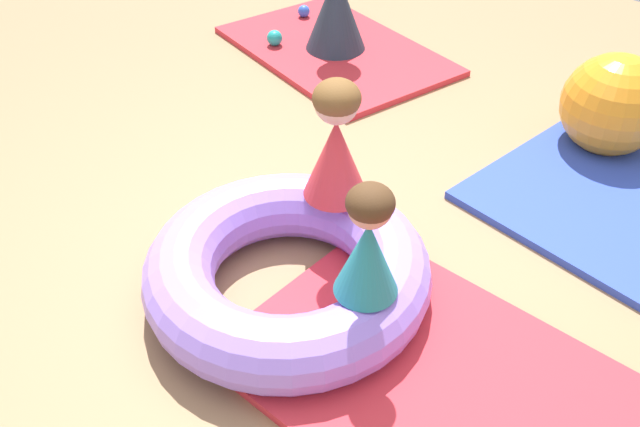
{
  "coord_description": "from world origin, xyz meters",
  "views": [
    {
      "loc": [
        1.41,
        -1.6,
        2.08
      ],
      "look_at": [
        -0.05,
        0.06,
        0.32
      ],
      "focal_mm": 39.06,
      "sensor_mm": 36.0,
      "label": 1
    }
  ],
  "objects": [
    {
      "name": "play_ball_blue",
      "position": [
        -1.9,
        1.99,
        0.08
      ],
      "size": [
        0.09,
        0.09,
        0.09
      ],
      "primitive_type": "sphere",
      "color": "blue",
      "rests_on": "gym_mat_near_left"
    },
    {
      "name": "exercise_ball_large",
      "position": [
        0.45,
        1.8,
        0.27
      ],
      "size": [
        0.54,
        0.54,
        0.54
      ],
      "primitive_type": "sphere",
      "color": "orange",
      "rests_on": "ground"
    },
    {
      "name": "ground_plane",
      "position": [
        0.0,
        0.0,
        0.0
      ],
      "size": [
        8.0,
        8.0,
        0.0
      ],
      "primitive_type": "plane",
      "color": "#93704C"
    },
    {
      "name": "inflatable_cushion",
      "position": [
        -0.05,
        -0.14,
        0.14
      ],
      "size": [
        1.17,
        1.17,
        0.29
      ],
      "primitive_type": "torus",
      "color": "#9975EA",
      "rests_on": "ground"
    },
    {
      "name": "gym_mat_center_rear",
      "position": [
        0.79,
        -0.12,
        0.02
      ],
      "size": [
        1.72,
        1.03,
        0.04
      ],
      "primitive_type": "cube",
      "rotation": [
        0.0,
        0.0,
        -0.01
      ],
      "color": "red",
      "rests_on": "ground"
    },
    {
      "name": "child_in_teal",
      "position": [
        0.34,
        -0.13,
        0.51
      ],
      "size": [
        0.32,
        0.32,
        0.46
      ],
      "rotation": [
        0.0,
        0.0,
        2.06
      ],
      "color": "teal",
      "rests_on": "inflatable_cushion"
    },
    {
      "name": "play_ball_teal",
      "position": [
        -1.72,
        1.5,
        0.09
      ],
      "size": [
        0.11,
        0.11,
        0.11
      ],
      "primitive_type": "sphere",
      "color": "teal",
      "rests_on": "gym_mat_near_left"
    },
    {
      "name": "child_in_red",
      "position": [
        -0.12,
        0.24,
        0.55
      ],
      "size": [
        0.39,
        0.39,
        0.54
      ],
      "rotation": [
        0.0,
        0.0,
        2.39
      ],
      "color": "red",
      "rests_on": "inflatable_cushion"
    },
    {
      "name": "gym_mat_near_left",
      "position": [
        -1.39,
        1.74,
        0.02
      ],
      "size": [
        1.73,
        1.32,
        0.04
      ],
      "primitive_type": "cube",
      "rotation": [
        0.0,
        0.0,
        -0.23
      ],
      "color": "red",
      "rests_on": "ground"
    }
  ]
}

